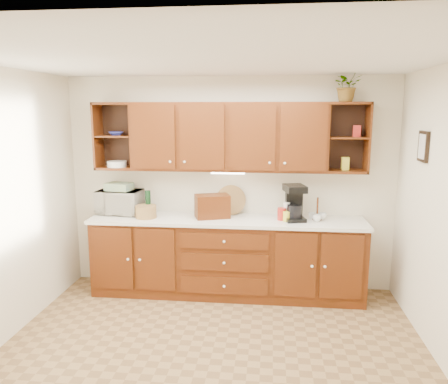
% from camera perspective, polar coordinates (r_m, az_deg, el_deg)
% --- Properties ---
extents(floor, '(4.00, 4.00, 0.00)m').
position_cam_1_polar(floor, '(4.20, -1.75, -20.93)').
color(floor, olive).
rests_on(floor, ground).
extents(ceiling, '(4.00, 4.00, 0.00)m').
position_cam_1_polar(ceiling, '(3.60, -1.99, 17.04)').
color(ceiling, white).
rests_on(ceiling, back_wall).
extents(back_wall, '(4.00, 0.00, 4.00)m').
position_cam_1_polar(back_wall, '(5.39, 0.73, 1.05)').
color(back_wall, beige).
rests_on(back_wall, floor).
extents(base_cabinets, '(3.20, 0.60, 0.90)m').
position_cam_1_polar(base_cabinets, '(5.31, 0.40, -8.57)').
color(base_cabinets, '#3E1C07').
rests_on(base_cabinets, floor).
extents(countertop, '(3.24, 0.64, 0.04)m').
position_cam_1_polar(countertop, '(5.17, 0.39, -3.68)').
color(countertop, silver).
rests_on(countertop, base_cabinets).
extents(upper_cabinets, '(3.20, 0.33, 0.80)m').
position_cam_1_polar(upper_cabinets, '(5.16, 0.68, 7.25)').
color(upper_cabinets, '#3E1C07').
rests_on(upper_cabinets, back_wall).
extents(undercabinet_light, '(0.40, 0.05, 0.02)m').
position_cam_1_polar(undercabinet_light, '(5.15, 0.51, 2.52)').
color(undercabinet_light, white).
rests_on(undercabinet_light, upper_cabinets).
extents(framed_picture, '(0.03, 0.24, 0.30)m').
position_cam_1_polar(framed_picture, '(4.69, 24.60, 5.43)').
color(framed_picture, black).
rests_on(framed_picture, right_wall).
extents(wicker_basket, '(0.25, 0.25, 0.15)m').
position_cam_1_polar(wicker_basket, '(5.26, -10.15, -2.54)').
color(wicker_basket, olive).
rests_on(wicker_basket, countertop).
extents(microwave, '(0.55, 0.39, 0.29)m').
position_cam_1_polar(microwave, '(5.53, -13.47, -1.26)').
color(microwave, beige).
rests_on(microwave, countertop).
extents(towel_stack, '(0.33, 0.27, 0.09)m').
position_cam_1_polar(towel_stack, '(5.50, -13.56, 0.68)').
color(towel_stack, '#C3C95E').
rests_on(towel_stack, microwave).
extents(wine_bottle, '(0.08, 0.08, 0.31)m').
position_cam_1_polar(wine_bottle, '(5.32, -9.88, -1.47)').
color(wine_bottle, black).
rests_on(wine_bottle, countertop).
extents(woven_tray, '(0.38, 0.19, 0.36)m').
position_cam_1_polar(woven_tray, '(5.35, 0.90, -2.85)').
color(woven_tray, olive).
rests_on(woven_tray, countertop).
extents(bread_box, '(0.45, 0.36, 0.28)m').
position_cam_1_polar(bread_box, '(5.17, -1.55, -1.87)').
color(bread_box, '#3E1C07').
rests_on(bread_box, countertop).
extents(mug_tree, '(0.25, 0.24, 0.27)m').
position_cam_1_polar(mug_tree, '(5.20, 12.06, -3.13)').
color(mug_tree, '#3E1C07').
rests_on(mug_tree, countertop).
extents(canister_red, '(0.11, 0.11, 0.14)m').
position_cam_1_polar(canister_red, '(5.12, 7.55, -2.87)').
color(canister_red, '#A11F17').
rests_on(canister_red, countertop).
extents(canister_white, '(0.09, 0.09, 0.20)m').
position_cam_1_polar(canister_white, '(5.16, 8.16, -2.43)').
color(canister_white, white).
rests_on(canister_white, countertop).
extents(canister_yellow, '(0.11, 0.11, 0.12)m').
position_cam_1_polar(canister_yellow, '(5.07, 8.21, -3.15)').
color(canister_yellow, gold).
rests_on(canister_yellow, countertop).
extents(coffee_maker, '(0.28, 0.33, 0.41)m').
position_cam_1_polar(coffee_maker, '(5.12, 9.16, -1.44)').
color(coffee_maker, black).
rests_on(coffee_maker, countertop).
extents(bowl_stack, '(0.24, 0.24, 0.04)m').
position_cam_1_polar(bowl_stack, '(5.45, -13.91, 7.43)').
color(bowl_stack, navy).
rests_on(bowl_stack, upper_cabinets).
extents(plate_stack, '(0.24, 0.24, 0.07)m').
position_cam_1_polar(plate_stack, '(5.46, -13.81, 3.57)').
color(plate_stack, white).
rests_on(plate_stack, upper_cabinets).
extents(pantry_box_yellow, '(0.08, 0.07, 0.15)m').
position_cam_1_polar(pantry_box_yellow, '(5.23, 15.55, 3.60)').
color(pantry_box_yellow, gold).
rests_on(pantry_box_yellow, upper_cabinets).
extents(pantry_box_red, '(0.10, 0.09, 0.13)m').
position_cam_1_polar(pantry_box_red, '(5.21, 16.96, 7.62)').
color(pantry_box_red, '#A11F17').
rests_on(pantry_box_red, upper_cabinets).
extents(potted_plant, '(0.40, 0.37, 0.36)m').
position_cam_1_polar(potted_plant, '(5.16, 15.81, 13.27)').
color(potted_plant, '#999999').
rests_on(potted_plant, upper_cabinets).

